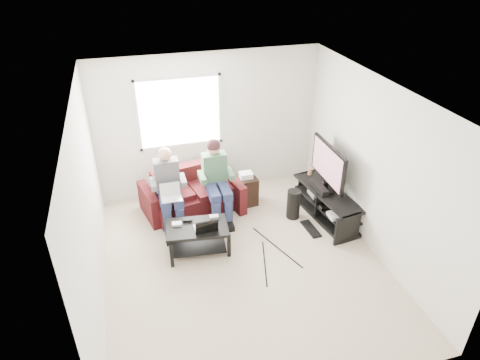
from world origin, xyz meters
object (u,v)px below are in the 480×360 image
(tv_stand, at_px, (326,205))
(end_table, at_px, (246,190))
(coffee_table, at_px, (197,233))
(sofa, at_px, (191,195))
(tv, at_px, (328,165))
(subwoofer, at_px, (293,204))

(tv_stand, relative_size, end_table, 2.49)
(coffee_table, bearing_deg, end_table, 44.87)
(tv_stand, bearing_deg, sofa, 158.80)
(tv_stand, xyz_separation_m, tv, (-0.00, 0.10, 0.74))
(sofa, height_order, subwoofer, sofa)
(tv, xyz_separation_m, end_table, (-1.21, 0.68, -0.68))
(sofa, distance_m, subwoofer, 1.78)
(subwoofer, relative_size, end_table, 0.82)
(tv_stand, distance_m, subwoofer, 0.57)
(tv, bearing_deg, end_table, 150.48)
(sofa, height_order, end_table, sofa)
(coffee_table, bearing_deg, tv, 10.02)
(tv_stand, bearing_deg, tv, 91.47)
(sofa, distance_m, tv_stand, 2.34)
(sofa, height_order, tv, tv)
(coffee_table, xyz_separation_m, end_table, (1.09, 1.09, -0.06))
(tv, height_order, subwoofer, tv)
(end_table, bearing_deg, subwoofer, -44.17)
(sofa, distance_m, coffee_table, 1.16)
(tv_stand, distance_m, end_table, 1.44)
(sofa, xyz_separation_m, end_table, (0.97, -0.06, -0.01))
(tv, relative_size, end_table, 1.74)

